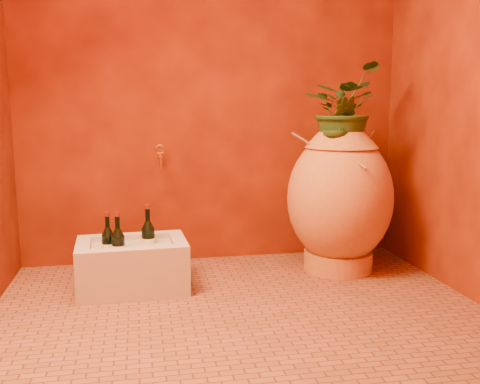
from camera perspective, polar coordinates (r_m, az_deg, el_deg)
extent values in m
plane|color=brown|center=(2.77, 0.16, -12.73)|extent=(2.50, 2.50, 0.00)
cube|color=#501204|center=(3.56, -2.98, 12.74)|extent=(2.50, 0.02, 2.50)
cylinder|color=#C88038|center=(3.48, 10.39, -7.15)|extent=(0.44, 0.44, 0.12)
ellipsoid|color=#C88038|center=(3.38, 10.59, -0.66)|extent=(0.66, 0.66, 0.82)
cone|color=#C88038|center=(3.34, 10.79, 5.75)|extent=(0.46, 0.46, 0.12)
torus|color=#C88038|center=(3.34, 10.83, 6.98)|extent=(0.28, 0.28, 0.05)
cylinder|color=olive|center=(3.27, 9.74, 3.69)|extent=(0.47, 0.19, 0.30)
cylinder|color=olive|center=(3.23, 11.20, 4.20)|extent=(0.09, 0.44, 0.16)
cylinder|color=olive|center=(3.31, 12.88, 4.58)|extent=(0.27, 0.27, 0.20)
cube|color=#BBB69B|center=(3.11, -11.40, -7.91)|extent=(0.62, 0.44, 0.25)
cube|color=#BBB69B|center=(3.23, -11.46, -4.65)|extent=(0.61, 0.11, 0.03)
cube|color=#BBB69B|center=(2.91, -11.52, -6.22)|extent=(0.61, 0.11, 0.03)
cube|color=#BBB69B|center=(3.09, -16.39, -5.52)|extent=(0.09, 0.26, 0.03)
cube|color=#BBB69B|center=(3.08, -6.57, -5.23)|extent=(0.09, 0.26, 0.03)
cylinder|color=black|center=(3.11, -9.74, -5.55)|extent=(0.08, 0.08, 0.18)
cone|color=black|center=(3.09, -9.80, -3.48)|extent=(0.08, 0.08, 0.05)
cylinder|color=black|center=(3.07, -9.83, -2.38)|extent=(0.03, 0.03, 0.07)
cylinder|color=maroon|center=(3.06, -9.85, -1.55)|extent=(0.03, 0.03, 0.03)
cylinder|color=silver|center=(3.11, -9.74, -5.55)|extent=(0.08, 0.08, 0.08)
cylinder|color=black|center=(3.02, -12.84, -6.23)|extent=(0.07, 0.07, 0.17)
cone|color=black|center=(2.99, -12.91, -4.21)|extent=(0.07, 0.07, 0.05)
cylinder|color=black|center=(2.98, -12.95, -3.14)|extent=(0.02, 0.02, 0.07)
cylinder|color=maroon|center=(2.97, -12.98, -2.34)|extent=(0.03, 0.03, 0.02)
cylinder|color=silver|center=(3.02, -12.84, -6.23)|extent=(0.08, 0.08, 0.08)
cylinder|color=black|center=(3.09, -13.85, -5.99)|extent=(0.07, 0.07, 0.16)
cone|color=black|center=(3.06, -13.93, -4.09)|extent=(0.07, 0.07, 0.05)
cylinder|color=black|center=(3.05, -13.97, -3.09)|extent=(0.02, 0.02, 0.06)
cylinder|color=maroon|center=(3.04, -14.00, -2.33)|extent=(0.03, 0.03, 0.02)
cylinder|color=silver|center=(3.09, -13.85, -5.99)|extent=(0.07, 0.07, 0.07)
cylinder|color=#B58329|center=(3.47, -8.51, 3.77)|extent=(0.02, 0.13, 0.02)
cylinder|color=#B58329|center=(3.41, -8.45, 3.07)|extent=(0.02, 0.02, 0.07)
torus|color=#B58329|center=(3.47, -8.53, 4.52)|extent=(0.07, 0.01, 0.07)
cylinder|color=#B58329|center=(3.47, -8.52, 4.15)|extent=(0.01, 0.01, 0.05)
imported|color=#214117|center=(3.36, 10.81, 8.78)|extent=(0.64, 0.65, 0.54)
imported|color=#214117|center=(3.24, 10.57, 6.88)|extent=(0.23, 0.20, 0.35)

